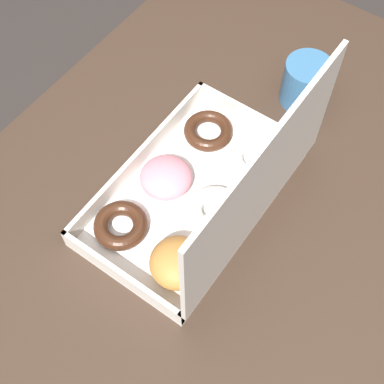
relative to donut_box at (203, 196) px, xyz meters
name	(u,v)px	position (x,y,z in m)	size (l,w,h in m)	color
ground_plane	(198,325)	(-0.01, 0.00, -0.76)	(8.00, 8.00, 0.00)	#2D2826
dining_table	(201,231)	(-0.01, 0.00, -0.14)	(1.24, 0.82, 0.71)	#38281E
donut_box	(203,196)	(0.00, 0.00, 0.00)	(0.40, 0.25, 0.29)	white
coffee_mug	(306,82)	(-0.32, 0.02, 0.00)	(0.09, 0.09, 0.09)	teal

